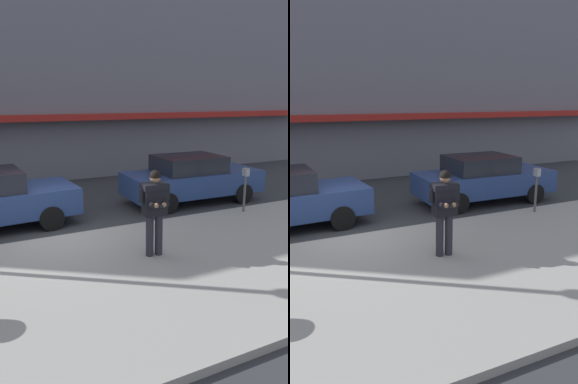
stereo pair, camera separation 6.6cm
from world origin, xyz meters
The scene contains 7 objects.
ground_plane centered at (0.00, 0.00, 0.00)m, with size 80.00×80.00×0.00m, color #2B2D30.
sidewalk centered at (1.00, -2.85, 0.07)m, with size 32.00×5.30×0.14m, color gray.
curb_paint_line centered at (1.00, 0.05, 0.00)m, with size 28.00×0.12×0.01m, color silver.
storefront_facade centered at (1.00, 8.49, 5.98)m, with size 28.00×4.70×11.98m.
parked_sedan_far centered at (4.77, 1.40, 0.79)m, with size 4.53×1.99×1.54m.
man_texting_on_phone centered at (1.51, -2.24, 1.25)m, with size 0.65×0.61×1.81m.
parking_meter centered at (5.27, -0.60, 0.97)m, with size 0.12×0.18×1.27m.
Camera 2 is at (-1.81, -8.69, 3.30)m, focal length 35.00 mm.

